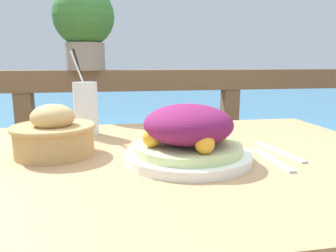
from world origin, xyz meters
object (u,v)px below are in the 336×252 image
(drink_glass, at_px, (86,108))
(bread_basket, at_px, (54,134))
(salad_plate, at_px, (188,137))
(potted_plant, at_px, (84,22))

(drink_glass, bearing_deg, bread_basket, -106.34)
(salad_plate, height_order, drink_glass, drink_glass)
(drink_glass, bearing_deg, salad_plate, -52.16)
(salad_plate, distance_m, potted_plant, 0.87)
(salad_plate, bearing_deg, drink_glass, 127.84)
(salad_plate, relative_size, drink_glass, 1.11)
(salad_plate, relative_size, potted_plant, 0.82)
(drink_glass, height_order, potted_plant, potted_plant)
(salad_plate, xyz_separation_m, bread_basket, (-0.30, 0.10, -0.01))
(bread_basket, relative_size, potted_plant, 0.56)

